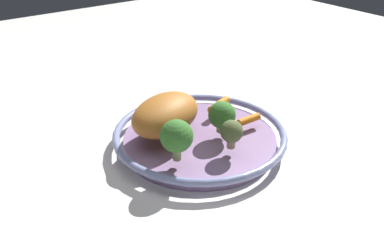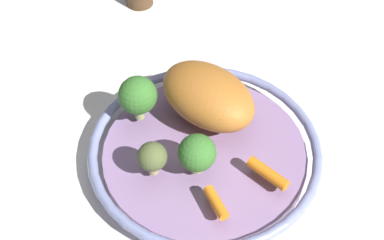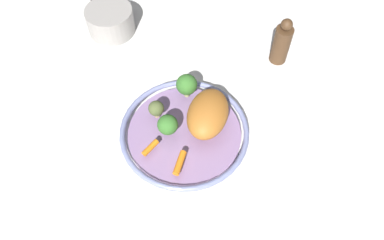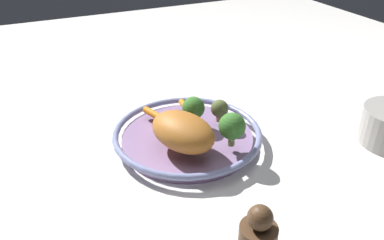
{
  "view_description": "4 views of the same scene",
  "coord_description": "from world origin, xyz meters",
  "px_view_note": "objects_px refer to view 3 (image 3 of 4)",
  "views": [
    {
      "loc": [
        0.55,
        -0.42,
        0.42
      ],
      "look_at": [
        0.01,
        -0.02,
        0.07
      ],
      "focal_mm": 39.79,
      "sensor_mm": 36.0,
      "label": 1
    },
    {
      "loc": [
        0.25,
        0.43,
        0.65
      ],
      "look_at": [
        0.01,
        -0.02,
        0.07
      ],
      "focal_mm": 53.8,
      "sensor_mm": 36.0,
      "label": 2
    },
    {
      "loc": [
        -0.29,
        0.39,
        0.82
      ],
      "look_at": [
        -0.01,
        -0.01,
        0.07
      ],
      "focal_mm": 34.65,
      "sensor_mm": 36.0,
      "label": 3
    },
    {
      "loc": [
        -0.29,
        -0.66,
        0.48
      ],
      "look_at": [
        0.01,
        0.01,
        0.05
      ],
      "focal_mm": 36.56,
      "sensor_mm": 36.0,
      "label": 4
    }
  ],
  "objects_px": {
    "broccoli_floret_mid": "(156,109)",
    "pepper_mill": "(282,43)",
    "serving_bowl": "(184,133)",
    "broccoli_floret_large": "(168,125)",
    "baby_carrot_left": "(180,163)",
    "roast_chicken_piece": "(208,114)",
    "baby_carrot_center": "(150,148)",
    "broccoli_floret_small": "(187,85)",
    "saucepan": "(110,20)"
  },
  "relations": [
    {
      "from": "baby_carrot_left",
      "to": "pepper_mill",
      "type": "bearing_deg",
      "value": -92.83
    },
    {
      "from": "roast_chicken_piece",
      "to": "broccoli_floret_small",
      "type": "xyz_separation_m",
      "value": [
        0.09,
        -0.04,
        0.01
      ]
    },
    {
      "from": "roast_chicken_piece",
      "to": "pepper_mill",
      "type": "bearing_deg",
      "value": -96.47
    },
    {
      "from": "broccoli_floret_small",
      "to": "broccoli_floret_large",
      "type": "xyz_separation_m",
      "value": [
        -0.03,
        0.12,
        -0.01
      ]
    },
    {
      "from": "broccoli_floret_small",
      "to": "pepper_mill",
      "type": "xyz_separation_m",
      "value": [
        -0.13,
        -0.28,
        -0.01
      ]
    },
    {
      "from": "broccoli_floret_large",
      "to": "broccoli_floret_mid",
      "type": "distance_m",
      "value": 0.06
    },
    {
      "from": "broccoli_floret_mid",
      "to": "roast_chicken_piece",
      "type": "bearing_deg",
      "value": -152.94
    },
    {
      "from": "broccoli_floret_large",
      "to": "pepper_mill",
      "type": "distance_m",
      "value": 0.41
    },
    {
      "from": "roast_chicken_piece",
      "to": "saucepan",
      "type": "distance_m",
      "value": 0.47
    },
    {
      "from": "roast_chicken_piece",
      "to": "saucepan",
      "type": "height_order",
      "value": "roast_chicken_piece"
    },
    {
      "from": "broccoli_floret_mid",
      "to": "serving_bowl",
      "type": "bearing_deg",
      "value": -176.1
    },
    {
      "from": "serving_bowl",
      "to": "broccoli_floret_mid",
      "type": "xyz_separation_m",
      "value": [
        0.08,
        0.01,
        0.05
      ]
    },
    {
      "from": "baby_carrot_left",
      "to": "roast_chicken_piece",
      "type": "bearing_deg",
      "value": -84.3
    },
    {
      "from": "broccoli_floret_mid",
      "to": "saucepan",
      "type": "relative_size",
      "value": 0.22
    },
    {
      "from": "roast_chicken_piece",
      "to": "baby_carrot_center",
      "type": "bearing_deg",
      "value": 64.85
    },
    {
      "from": "roast_chicken_piece",
      "to": "baby_carrot_center",
      "type": "relative_size",
      "value": 3.15
    },
    {
      "from": "serving_bowl",
      "to": "broccoli_floret_large",
      "type": "distance_m",
      "value": 0.06
    },
    {
      "from": "broccoli_floret_small",
      "to": "pepper_mill",
      "type": "height_order",
      "value": "pepper_mill"
    },
    {
      "from": "serving_bowl",
      "to": "pepper_mill",
      "type": "xyz_separation_m",
      "value": [
        -0.07,
        -0.37,
        0.05
      ]
    },
    {
      "from": "baby_carrot_center",
      "to": "broccoli_floret_mid",
      "type": "distance_m",
      "value": 0.1
    },
    {
      "from": "baby_carrot_center",
      "to": "pepper_mill",
      "type": "height_order",
      "value": "pepper_mill"
    },
    {
      "from": "roast_chicken_piece",
      "to": "pepper_mill",
      "type": "distance_m",
      "value": 0.32
    },
    {
      "from": "baby_carrot_left",
      "to": "serving_bowl",
      "type": "bearing_deg",
      "value": -60.82
    },
    {
      "from": "broccoli_floret_large",
      "to": "baby_carrot_center",
      "type": "bearing_deg",
      "value": 84.15
    },
    {
      "from": "broccoli_floret_mid",
      "to": "pepper_mill",
      "type": "xyz_separation_m",
      "value": [
        -0.15,
        -0.38,
        0.0
      ]
    },
    {
      "from": "roast_chicken_piece",
      "to": "broccoli_floret_mid",
      "type": "relative_size",
      "value": 2.89
    },
    {
      "from": "serving_bowl",
      "to": "broccoli_floret_mid",
      "type": "relative_size",
      "value": 6.29
    },
    {
      "from": "serving_bowl",
      "to": "broccoli_floret_large",
      "type": "xyz_separation_m",
      "value": [
        0.03,
        0.03,
        0.05
      ]
    },
    {
      "from": "pepper_mill",
      "to": "saucepan",
      "type": "relative_size",
      "value": 0.65
    },
    {
      "from": "roast_chicken_piece",
      "to": "serving_bowl",
      "type": "bearing_deg",
      "value": 57.72
    },
    {
      "from": "roast_chicken_piece",
      "to": "broccoli_floret_large",
      "type": "bearing_deg",
      "value": 53.07
    },
    {
      "from": "baby_carrot_left",
      "to": "saucepan",
      "type": "xyz_separation_m",
      "value": [
        0.46,
        -0.27,
        -0.0
      ]
    },
    {
      "from": "baby_carrot_left",
      "to": "broccoli_floret_mid",
      "type": "relative_size",
      "value": 1.17
    },
    {
      "from": "baby_carrot_center",
      "to": "broccoli_floret_mid",
      "type": "relative_size",
      "value": 0.92
    },
    {
      "from": "broccoli_floret_large",
      "to": "saucepan",
      "type": "xyz_separation_m",
      "value": [
        0.38,
        -0.22,
        -0.03
      ]
    },
    {
      "from": "broccoli_floret_large",
      "to": "roast_chicken_piece",
      "type": "bearing_deg",
      "value": -126.93
    },
    {
      "from": "roast_chicken_piece",
      "to": "broccoli_floret_mid",
      "type": "height_order",
      "value": "roast_chicken_piece"
    },
    {
      "from": "broccoli_floret_small",
      "to": "saucepan",
      "type": "bearing_deg",
      "value": -15.06
    },
    {
      "from": "baby_carrot_center",
      "to": "saucepan",
      "type": "height_order",
      "value": "saucepan"
    },
    {
      "from": "roast_chicken_piece",
      "to": "broccoli_floret_small",
      "type": "distance_m",
      "value": 0.1
    },
    {
      "from": "serving_bowl",
      "to": "broccoli_floret_large",
      "type": "bearing_deg",
      "value": 45.8
    },
    {
      "from": "baby_carrot_left",
      "to": "broccoli_floret_large",
      "type": "bearing_deg",
      "value": -36.54
    },
    {
      "from": "baby_carrot_left",
      "to": "pepper_mill",
      "type": "height_order",
      "value": "pepper_mill"
    },
    {
      "from": "pepper_mill",
      "to": "baby_carrot_left",
      "type": "bearing_deg",
      "value": 87.17
    },
    {
      "from": "roast_chicken_piece",
      "to": "saucepan",
      "type": "xyz_separation_m",
      "value": [
        0.45,
        -0.13,
        -0.03
      ]
    },
    {
      "from": "serving_bowl",
      "to": "broccoli_floret_large",
      "type": "relative_size",
      "value": 5.47
    },
    {
      "from": "roast_chicken_piece",
      "to": "baby_carrot_center",
      "type": "height_order",
      "value": "roast_chicken_piece"
    },
    {
      "from": "broccoli_floret_large",
      "to": "serving_bowl",
      "type": "bearing_deg",
      "value": -134.2
    },
    {
      "from": "roast_chicken_piece",
      "to": "baby_carrot_center",
      "type": "xyz_separation_m",
      "value": [
        0.07,
        0.14,
        -0.03
      ]
    },
    {
      "from": "broccoli_floret_small",
      "to": "saucepan",
      "type": "height_order",
      "value": "broccoli_floret_small"
    }
  ]
}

